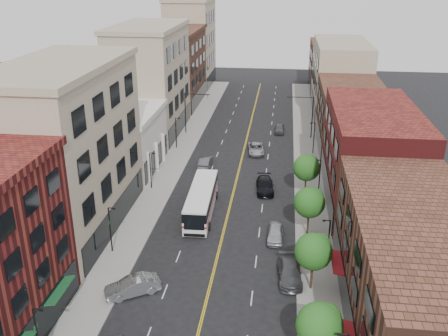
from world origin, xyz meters
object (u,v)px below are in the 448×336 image
at_px(car_lane_b, 256,149).
at_px(car_angle_b, 133,286).
at_px(city_bus, 201,199).
at_px(car_lane_a, 265,186).
at_px(car_lane_c, 279,129).
at_px(car_parked_far, 275,233).
at_px(car_parked_mid, 290,272).
at_px(car_lane_behind, 205,162).

bearing_deg(car_lane_b, car_angle_b, -109.91).
bearing_deg(city_bus, car_lane_b, 74.52).
height_order(car_lane_a, car_lane_c, car_lane_a).
distance_m(car_angle_b, car_parked_far, 16.97).
xyz_separation_m(car_angle_b, car_lane_b, (8.78, 38.11, -0.08)).
relative_size(car_parked_mid, car_parked_far, 1.22).
height_order(car_parked_mid, car_lane_behind, car_parked_mid).
xyz_separation_m(car_angle_b, car_lane_a, (10.86, 23.85, -0.04)).
height_order(city_bus, car_lane_c, city_bus).
distance_m(car_parked_far, car_lane_b, 26.97).
xyz_separation_m(car_parked_far, car_lane_behind, (-10.87, 20.11, -0.01)).
bearing_deg(car_angle_b, car_parked_mid, 75.00).
relative_size(car_lane_a, car_lane_b, 1.02).
bearing_deg(car_parked_mid, car_angle_b, -168.00).
distance_m(car_lane_behind, car_lane_b, 9.68).
xyz_separation_m(car_parked_mid, car_lane_behind, (-12.43, 27.46, -0.04)).
xyz_separation_m(car_parked_far, car_lane_a, (-1.71, 12.44, 0.04)).
distance_m(car_angle_b, car_lane_b, 39.11).
bearing_deg(city_bus, car_lane_behind, 95.25).
xyz_separation_m(car_angle_b, car_lane_behind, (1.70, 31.52, -0.08)).
distance_m(car_lane_behind, car_lane_c, 20.60).
bearing_deg(car_parked_mid, car_lane_behind, 110.31).
height_order(city_bus, car_lane_a, city_bus).
xyz_separation_m(city_bus, car_lane_c, (8.68, 32.67, -1.14)).
relative_size(car_lane_a, car_lane_c, 1.30).
bearing_deg(car_lane_a, car_lane_behind, 134.72).
xyz_separation_m(car_lane_behind, car_lane_a, (9.16, -7.67, 0.05)).
bearing_deg(car_angle_b, car_lane_a, 124.47).
bearing_deg(car_lane_a, city_bus, -140.16).
bearing_deg(car_lane_b, car_lane_a, -88.64).
distance_m(car_lane_a, car_lane_c, 25.39).
xyz_separation_m(city_bus, car_lane_behind, (-1.89, 14.99, -1.11)).
distance_m(car_angle_b, car_lane_c, 50.71).
xyz_separation_m(car_lane_a, car_lane_c, (1.41, 25.35, -0.08)).
bearing_deg(car_angle_b, car_parked_far, 101.18).
height_order(car_lane_behind, car_lane_c, car_lane_behind).
distance_m(car_parked_far, car_lane_behind, 22.86).
bearing_deg(city_bus, car_parked_mid, -51.75).
bearing_deg(car_angle_b, car_lane_b, 135.98).
bearing_deg(car_parked_mid, car_parked_far, 97.94).
relative_size(car_parked_far, car_lane_a, 0.81).
bearing_deg(car_lane_a, car_parked_far, -87.52).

